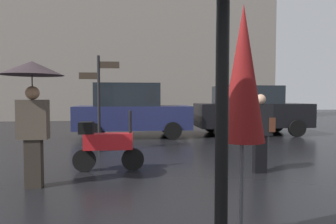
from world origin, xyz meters
TOP-DOWN VIEW (x-y plane):
  - folded_patio_umbrella_near at (0.74, -0.21)m, footprint 0.50×0.50m
  - pedestrian_with_umbrella at (-1.94, 2.26)m, footprint 1.02×1.02m
  - pedestrian_with_bag at (2.23, 2.83)m, footprint 0.49×0.24m
  - parked_scooter at (-0.85, 3.27)m, footprint 1.44×0.32m
  - parked_car_left at (-0.41, 8.49)m, footprint 4.25×1.94m
  - parked_car_right at (4.30, 8.70)m, footprint 4.43×1.88m
  - street_signpost at (-1.25, 5.47)m, footprint 1.08×0.08m
  - building_block at (0.00, 17.60)m, footprint 17.96×2.45m

SIDE VIEW (x-z plane):
  - parked_scooter at x=-0.85m, z-range -0.06..1.17m
  - pedestrian_with_bag at x=2.23m, z-range 0.11..1.67m
  - parked_car_right at x=4.30m, z-range 0.02..1.95m
  - parked_car_left at x=-0.41m, z-range 0.00..2.01m
  - street_signpost at x=-1.25m, z-range 0.29..2.92m
  - folded_patio_umbrella_near at x=0.74m, z-range 0.45..2.82m
  - pedestrian_with_umbrella at x=-1.94m, z-range 0.60..2.70m
  - building_block at x=0.00m, z-range 0.00..12.75m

